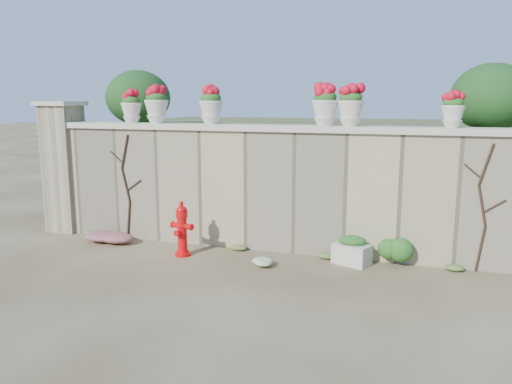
% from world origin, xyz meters
% --- Properties ---
extents(ground, '(80.00, 80.00, 0.00)m').
position_xyz_m(ground, '(0.00, 0.00, 0.00)').
color(ground, '#4B3B25').
rests_on(ground, ground).
extents(stone_wall, '(8.00, 0.40, 2.00)m').
position_xyz_m(stone_wall, '(0.00, 1.80, 1.00)').
color(stone_wall, tan).
rests_on(stone_wall, ground).
extents(wall_cap, '(8.10, 0.52, 0.10)m').
position_xyz_m(wall_cap, '(0.00, 1.80, 2.05)').
color(wall_cap, beige).
rests_on(wall_cap, stone_wall).
extents(gate_pillar, '(0.72, 0.72, 2.48)m').
position_xyz_m(gate_pillar, '(-4.15, 1.80, 1.26)').
color(gate_pillar, tan).
rests_on(gate_pillar, ground).
extents(raised_fill, '(9.00, 6.00, 2.00)m').
position_xyz_m(raised_fill, '(0.00, 5.00, 1.00)').
color(raised_fill, '#384C23').
rests_on(raised_fill, ground).
extents(back_shrub_left, '(1.30, 1.30, 1.10)m').
position_xyz_m(back_shrub_left, '(-3.20, 3.00, 2.55)').
color(back_shrub_left, '#143814').
rests_on(back_shrub_left, raised_fill).
extents(back_shrub_right, '(1.30, 1.30, 1.10)m').
position_xyz_m(back_shrub_right, '(3.40, 3.00, 2.55)').
color(back_shrub_right, '#143814').
rests_on(back_shrub_right, raised_fill).
extents(vine_left, '(0.60, 0.04, 1.91)m').
position_xyz_m(vine_left, '(-2.67, 1.58, 0.99)').
color(vine_left, black).
rests_on(vine_left, ground).
extents(vine_right, '(0.60, 0.04, 1.91)m').
position_xyz_m(vine_right, '(3.23, 1.58, 0.99)').
color(vine_right, black).
rests_on(vine_right, ground).
extents(fire_hydrant, '(0.39, 0.28, 0.90)m').
position_xyz_m(fire_hydrant, '(-1.28, 0.96, 0.45)').
color(fire_hydrant, red).
rests_on(fire_hydrant, ground).
extents(planter_box, '(0.63, 0.51, 0.46)m').
position_xyz_m(planter_box, '(1.40, 1.35, 0.21)').
color(planter_box, beige).
rests_on(planter_box, ground).
extents(green_shrub, '(0.61, 0.55, 0.58)m').
position_xyz_m(green_shrub, '(2.06, 1.52, 0.29)').
color(green_shrub, '#1E5119').
rests_on(green_shrub, ground).
extents(magenta_clump, '(0.91, 0.61, 0.24)m').
position_xyz_m(magenta_clump, '(-2.87, 1.20, 0.12)').
color(magenta_clump, '#B42463').
rests_on(magenta_clump, ground).
extents(white_flowers, '(0.47, 0.38, 0.17)m').
position_xyz_m(white_flowers, '(0.10, 0.80, 0.08)').
color(white_flowers, white).
rests_on(white_flowers, ground).
extents(urn_pot_0, '(0.36, 0.36, 0.57)m').
position_xyz_m(urn_pot_0, '(-2.63, 1.80, 2.38)').
color(urn_pot_0, beige).
rests_on(urn_pot_0, wall_cap).
extents(urn_pot_1, '(0.42, 0.42, 0.65)m').
position_xyz_m(urn_pot_1, '(-2.13, 1.80, 2.42)').
color(urn_pot_1, beige).
rests_on(urn_pot_1, wall_cap).
extents(urn_pot_2, '(0.40, 0.40, 0.63)m').
position_xyz_m(urn_pot_2, '(-1.09, 1.80, 2.41)').
color(urn_pot_2, beige).
rests_on(urn_pot_2, wall_cap).
extents(urn_pot_3, '(0.41, 0.41, 0.65)m').
position_xyz_m(urn_pot_3, '(0.86, 1.80, 2.42)').
color(urn_pot_3, beige).
rests_on(urn_pot_3, wall_cap).
extents(urn_pot_4, '(0.41, 0.41, 0.64)m').
position_xyz_m(urn_pot_4, '(1.25, 1.80, 2.41)').
color(urn_pot_4, beige).
rests_on(urn_pot_4, wall_cap).
extents(urn_pot_5, '(0.34, 0.34, 0.53)m').
position_xyz_m(urn_pot_5, '(2.74, 1.80, 2.36)').
color(urn_pot_5, beige).
rests_on(urn_pot_5, wall_cap).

